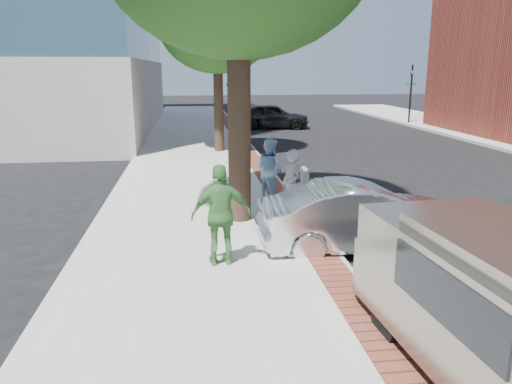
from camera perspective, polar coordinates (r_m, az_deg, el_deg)
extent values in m
plane|color=black|center=(10.09, 2.65, -6.90)|extent=(120.00, 120.00, 0.00)
cube|color=#9E9991|center=(17.63, -6.70, 2.37)|extent=(5.00, 60.00, 0.15)
cube|color=brown|center=(17.78, 0.41, 2.82)|extent=(0.60, 60.00, 0.01)
cube|color=gray|center=(17.84, 1.52, 2.60)|extent=(0.10, 60.00, 0.15)
cylinder|color=black|center=(31.43, -2.75, 10.87)|extent=(0.12, 0.12, 3.80)
imported|color=black|center=(31.39, -2.77, 12.88)|extent=(0.18, 0.15, 0.90)
cube|color=#1E7238|center=(31.40, -2.76, 12.15)|extent=(0.70, 0.03, 0.18)
cylinder|color=black|center=(34.38, 17.25, 10.54)|extent=(0.12, 0.12, 3.80)
imported|color=black|center=(34.35, 17.38, 12.37)|extent=(0.18, 0.15, 0.90)
cube|color=#1E7238|center=(34.35, 17.34, 11.70)|extent=(0.70, 0.03, 0.18)
cylinder|color=black|center=(11.30, -1.93, 7.66)|extent=(0.52, 0.52, 4.40)
cylinder|color=black|center=(21.36, -4.30, 9.86)|extent=(0.40, 0.40, 3.85)
ellipsoid|color=#1D4714|center=(21.38, -4.47, 18.57)|extent=(4.80, 4.80, 3.94)
cylinder|color=gray|center=(10.51, 5.48, -1.93)|extent=(0.07, 0.07, 1.15)
cube|color=#2D3030|center=(10.25, 5.68, 1.67)|extent=(0.12, 0.14, 0.24)
cube|color=#2D3030|center=(10.42, 5.46, 1.88)|extent=(0.12, 0.14, 0.24)
sphere|color=#3F8C4C|center=(10.22, 5.70, 2.50)|extent=(0.11, 0.11, 0.11)
sphere|color=#3F8C4C|center=(10.39, 5.48, 2.69)|extent=(0.11, 0.11, 0.11)
imported|color=#A09FA4|center=(11.44, 4.06, 0.76)|extent=(0.59, 0.71, 1.67)
imported|color=#96C1E9|center=(13.15, 1.57, 2.56)|extent=(1.01, 1.03, 1.68)
imported|color=#44833B|center=(8.86, -3.99, -2.63)|extent=(1.10, 0.51, 1.83)
imported|color=silver|center=(10.23, 12.15, -2.81)|extent=(4.22, 1.51, 1.38)
imported|color=black|center=(30.73, 1.85, 8.67)|extent=(4.64, 2.33, 1.52)
cube|color=gray|center=(7.74, 18.98, -8.47)|extent=(1.95, 1.04, 0.82)
cylinder|color=black|center=(7.09, 14.94, -13.97)|extent=(0.27, 0.67, 0.66)
cylinder|color=black|center=(7.92, 26.19, -11.90)|extent=(0.27, 0.67, 0.66)
cube|color=black|center=(5.51, 20.55, -11.21)|extent=(0.15, 2.05, 0.56)
cube|color=black|center=(8.00, 17.55, -5.04)|extent=(1.64, 0.12, 0.41)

